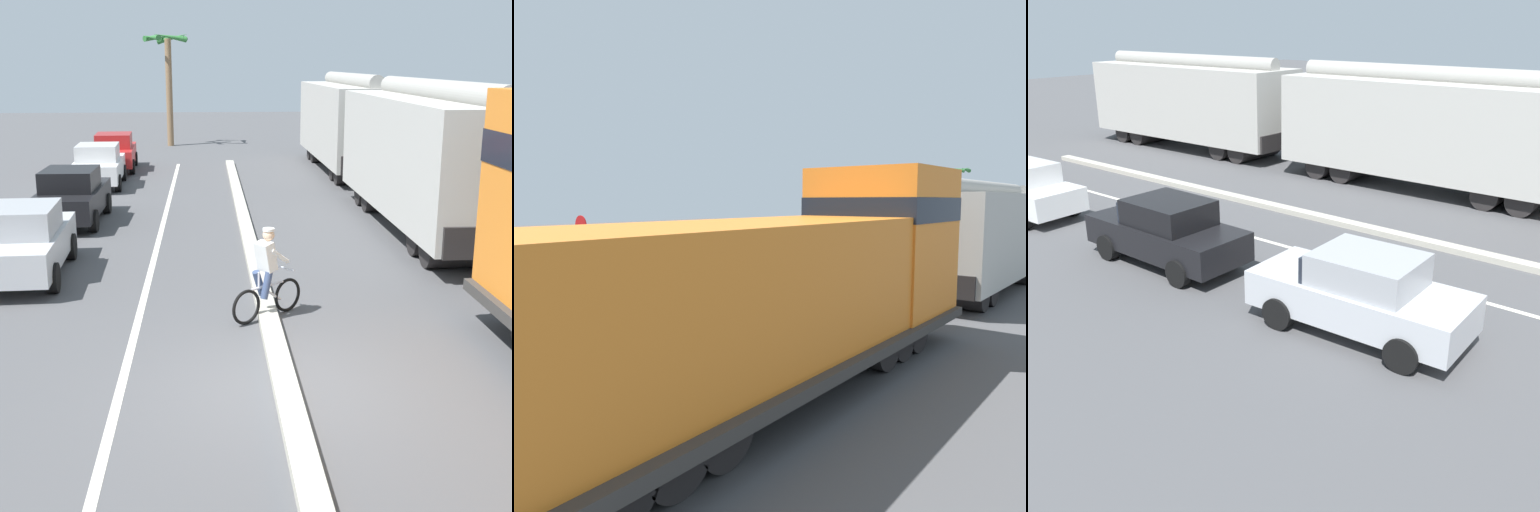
{
  "view_description": "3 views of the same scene",
  "coord_description": "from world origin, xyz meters",
  "views": [
    {
      "loc": [
        -1.08,
        -9.53,
        4.62
      ],
      "look_at": [
        -0.17,
        3.58,
        1.04
      ],
      "focal_mm": 50.0,
      "sensor_mm": 36.0,
      "label": 1
    },
    {
      "loc": [
        10.45,
        -9.97,
        3.44
      ],
      "look_at": [
        2.33,
        0.39,
        1.98
      ],
      "focal_mm": 35.0,
      "sensor_mm": 36.0,
      "label": 2
    },
    {
      "loc": [
        -13.98,
        0.81,
        5.57
      ],
      "look_at": [
        -4.48,
        8.4,
        0.77
      ],
      "focal_mm": 42.0,
      "sensor_mm": 36.0,
      "label": 3
    }
  ],
  "objects": [
    {
      "name": "parked_car_silver",
      "position": [
        -5.15,
        6.02,
        0.82
      ],
      "size": [
        1.96,
        4.26,
        1.62
      ],
      "color": "#B7BABF",
      "rests_on": "ground"
    },
    {
      "name": "lane_stripe",
      "position": [
        -2.4,
        6.0,
        0.0
      ],
      "size": [
        0.14,
        36.0,
        0.01
      ],
      "primitive_type": "cube",
      "color": "silver",
      "rests_on": "ground"
    },
    {
      "name": "hopper_car_lead",
      "position": [
        5.13,
        9.84,
        2.08
      ],
      "size": [
        2.9,
        10.6,
        4.18
      ],
      "color": "#B4B1AA",
      "rests_on": "ground"
    },
    {
      "name": "median_curb",
      "position": [
        0.0,
        6.0,
        0.08
      ],
      "size": [
        0.36,
        36.0,
        0.16
      ],
      "primitive_type": "cube",
      "color": "#B2AD9E",
      "rests_on": "ground"
    },
    {
      "name": "parked_car_black",
      "position": [
        -5.07,
        11.55,
        0.82
      ],
      "size": [
        1.87,
        4.22,
        1.62
      ],
      "color": "black",
      "rests_on": "ground"
    },
    {
      "name": "hopper_car_middle",
      "position": [
        5.13,
        21.44,
        2.08
      ],
      "size": [
        2.9,
        10.6,
        4.18
      ],
      "color": "#B0AEA6",
      "rests_on": "ground"
    }
  ]
}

